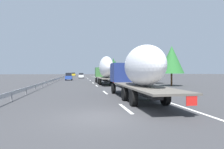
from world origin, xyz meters
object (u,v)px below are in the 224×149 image
(car_blue_sedan, at_px, (69,77))
(road_sign, at_px, (105,72))
(truck_lead, at_px, (105,69))
(car_yellow_coupe, at_px, (74,74))
(truck_trailing, at_px, (137,70))
(car_white_van, at_px, (81,76))

(car_blue_sedan, bearing_deg, road_sign, -61.46)
(truck_lead, bearing_deg, car_yellow_coupe, 6.25)
(car_blue_sedan, bearing_deg, car_yellow_coupe, 0.09)
(truck_trailing, distance_m, car_blue_sedan, 37.74)
(truck_lead, xyz_separation_m, car_yellow_coupe, (66.44, 7.27, -1.78))
(car_yellow_coupe, distance_m, car_white_van, 33.23)
(car_yellow_coupe, bearing_deg, truck_trailing, -175.15)
(car_blue_sedan, bearing_deg, truck_lead, -158.01)
(truck_trailing, xyz_separation_m, car_blue_sedan, (37.02, 7.19, -1.39))
(truck_trailing, relative_size, car_white_van, 3.15)
(truck_lead, height_order, car_yellow_coupe, truck_lead)
(truck_lead, height_order, car_blue_sedan, truck_lead)
(road_sign, bearing_deg, car_yellow_coupe, 13.55)
(car_yellow_coupe, height_order, car_white_van, car_white_van)
(car_yellow_coupe, height_order, car_blue_sedan, car_blue_sedan)
(car_yellow_coupe, relative_size, car_white_van, 0.93)
(car_yellow_coupe, bearing_deg, road_sign, -166.45)
(road_sign, bearing_deg, car_blue_sedan, 118.54)
(road_sign, bearing_deg, truck_lead, 172.46)
(truck_trailing, bearing_deg, car_white_van, 4.18)
(truck_lead, xyz_separation_m, road_sign, (23.41, -3.10, -0.56))
(truck_trailing, distance_m, car_yellow_coupe, 85.97)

